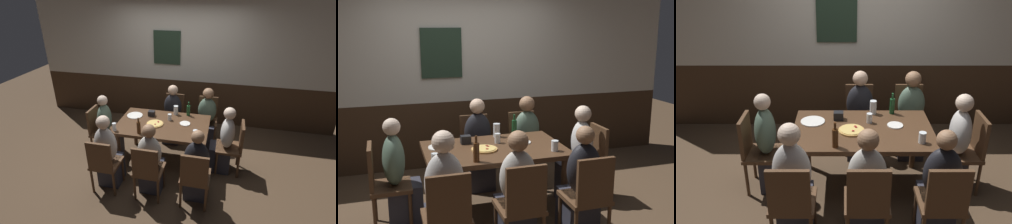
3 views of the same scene
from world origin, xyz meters
The scene contains 27 objects.
ground_plane centered at (0.00, 0.00, 0.00)m, with size 12.00×12.00×0.00m, color #4C3826.
wall_back centered at (0.00, 1.65, 1.30)m, with size 6.40×0.13×2.60m.
dining_table centered at (0.00, 0.00, 0.66)m, with size 1.49×0.95×0.74m.
chair_mid_near centered at (0.00, -0.89, 0.50)m, with size 0.40×0.40×0.88m.
chair_head_east centered at (1.16, 0.00, 0.50)m, with size 0.40×0.40×0.88m.
chair_left_near centered at (-0.65, -0.89, 0.50)m, with size 0.40×0.40×0.88m.
chair_right_near centered at (0.65, -0.89, 0.50)m, with size 0.40×0.40×0.88m.
chair_head_west centered at (-1.16, 0.00, 0.50)m, with size 0.40×0.40×0.88m.
chair_mid_far centered at (0.00, 0.89, 0.50)m, with size 0.40×0.40×0.88m.
chair_right_far centered at (0.65, 0.89, 0.50)m, with size 0.40×0.40×0.88m.
person_mid_near centered at (0.00, -0.73, 0.47)m, with size 0.34×0.37×1.13m.
person_head_east centered at (1.00, 0.00, 0.48)m, with size 0.37×0.34×1.13m.
person_left_near centered at (-0.65, -0.73, 0.50)m, with size 0.34×0.37×1.18m.
person_right_near centered at (0.65, -0.73, 0.47)m, with size 0.34×0.37×1.12m.
person_head_west centered at (-1.00, 0.00, 0.47)m, with size 0.37×0.34×1.14m.
person_mid_far centered at (0.00, 0.73, 0.48)m, with size 0.34×0.37×1.13m.
person_right_far centered at (0.65, 0.73, 0.48)m, with size 0.34×0.37×1.13m.
pizza centered at (-0.12, -0.05, 0.75)m, with size 0.27×0.27×0.03m.
tumbler_short centered at (-0.68, -0.39, 0.80)m, with size 0.06×0.06×0.13m.
beer_glass_half centered at (0.08, 0.15, 0.79)m, with size 0.06×0.06×0.11m.
beer_glass_tall centered at (0.57, -0.30, 0.79)m, with size 0.07×0.07×0.11m.
pint_glass_pale centered at (0.14, 0.39, 0.81)m, with size 0.08×0.08×0.16m.
beer_bottle_green centered at (0.36, 0.39, 0.84)m, with size 0.06×0.06×0.25m.
beer_bottle_brown centered at (-0.29, -0.38, 0.84)m, with size 0.06×0.06×0.26m.
plate_white_large centered at (-0.55, 0.17, 0.75)m, with size 0.27×0.27×0.01m, color white.
plate_white_small centered at (0.35, 0.07, 0.75)m, with size 0.17×0.17×0.01m, color white.
condiment_caddy centered at (-0.26, 0.23, 0.79)m, with size 0.11×0.09×0.09m, color black.
Camera 1 is at (0.92, -3.61, 2.75)m, focal length 27.56 mm.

